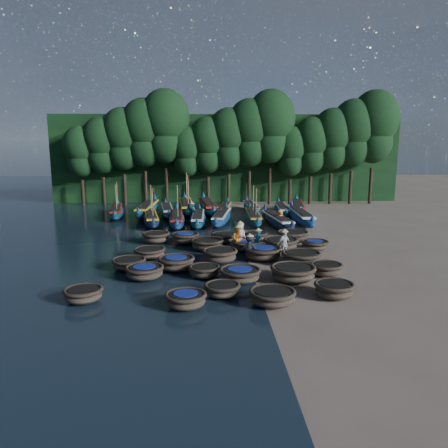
{
  "coord_description": "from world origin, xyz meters",
  "views": [
    {
      "loc": [
        -2.57,
        -28.52,
        7.23
      ],
      "look_at": [
        -1.22,
        1.87,
        1.3
      ],
      "focal_mm": 35.0,
      "sensor_mm": 36.0,
      "label": 1
    }
  ],
  "objects_px": {
    "coracle_3": "(272,296)",
    "coracle_23": "(255,236)",
    "coracle_5": "(145,272)",
    "coracle_11": "(176,263)",
    "coracle_6": "(204,271)",
    "coracle_8": "(293,273)",
    "coracle_19": "(315,245)",
    "fisherman_0": "(240,235)",
    "long_boat_5": "(222,217)",
    "long_boat_6": "(253,217)",
    "long_boat_8": "(301,216)",
    "coracle_7": "(240,274)",
    "coracle_24": "(293,236)",
    "fisherman_1": "(258,240)",
    "long_boat_16": "(282,209)",
    "fisherman_4": "(284,243)",
    "coracle_9": "(326,269)",
    "long_boat_2": "(151,218)",
    "fisherman_5": "(192,212)",
    "coracle_22": "(225,237)",
    "long_boat_14": "(225,209)",
    "long_boat_7": "(277,221)",
    "long_boat_15": "(252,208)",
    "coracle_0": "(83,294)",
    "coracle_21": "(185,238)",
    "coracle_17": "(246,245)",
    "long_boat_12": "(186,207)",
    "coracle_18": "(281,243)",
    "coracle_1": "(186,299)",
    "coracle_12": "(220,255)",
    "coracle_15": "(149,253)",
    "long_boat_4": "(198,219)",
    "fisherman_6": "(280,218)",
    "long_boat_11": "(167,210)",
    "long_boat_17": "(298,207)",
    "coracle_2": "(222,289)",
    "coracle_13": "(263,252)",
    "coracle_16": "(207,244)",
    "coracle_10": "(129,263)",
    "long_boat_10": "(147,209)",
    "fisherman_2": "(238,238)",
    "long_boat_9": "(116,211)",
    "fisherman_3": "(250,247)",
    "coracle_14": "(301,258)"
  },
  "relations": [
    {
      "from": "coracle_18",
      "to": "long_boat_16",
      "type": "bearing_deg",
      "value": 79.76
    },
    {
      "from": "coracle_7",
      "to": "coracle_24",
      "type": "distance_m",
      "value": 9.65
    },
    {
      "from": "coracle_5",
      "to": "coracle_11",
      "type": "relative_size",
      "value": 0.98
    },
    {
      "from": "coracle_9",
      "to": "long_boat_16",
      "type": "distance_m",
      "value": 19.44
    },
    {
      "from": "coracle_7",
      "to": "coracle_9",
      "type": "relative_size",
      "value": 1.23
    },
    {
      "from": "long_boat_15",
      "to": "coracle_15",
      "type": "bearing_deg",
      "value": -118.17
    },
    {
      "from": "coracle_17",
      "to": "long_boat_12",
      "type": "distance_m",
      "value": 15.86
    },
    {
      "from": "coracle_0",
      "to": "coracle_19",
      "type": "xyz_separation_m",
      "value": [
        12.74,
        8.81,
        -0.0
      ]
    },
    {
      "from": "coracle_6",
      "to": "coracle_18",
      "type": "xyz_separation_m",
      "value": [
        5.07,
        5.64,
        0.07
      ]
    },
    {
      "from": "long_boat_17",
      "to": "long_boat_14",
      "type": "bearing_deg",
      "value": -166.92
    },
    {
      "from": "long_boat_6",
      "to": "fisherman_1",
      "type": "distance_m",
      "value": 10.51
    },
    {
      "from": "coracle_18",
      "to": "coracle_14",
      "type": "bearing_deg",
      "value": -80.89
    },
    {
      "from": "coracle_0",
      "to": "coracle_21",
      "type": "xyz_separation_m",
      "value": [
        4.1,
        11.06,
        0.06
      ]
    },
    {
      "from": "coracle_21",
      "to": "long_boat_14",
      "type": "height_order",
      "value": "long_boat_14"
    },
    {
      "from": "long_boat_7",
      "to": "long_boat_15",
      "type": "bearing_deg",
      "value": 93.58
    },
    {
      "from": "coracle_19",
      "to": "coracle_8",
      "type": "bearing_deg",
      "value": -113.24
    },
    {
      "from": "coracle_9",
      "to": "coracle_23",
      "type": "distance_m",
      "value": 8.78
    },
    {
      "from": "fisherman_0",
      "to": "coracle_3",
      "type": "bearing_deg",
      "value": 129.11
    },
    {
      "from": "coracle_23",
      "to": "long_boat_11",
      "type": "height_order",
      "value": "long_boat_11"
    },
    {
      "from": "coracle_15",
      "to": "long_boat_4",
      "type": "xyz_separation_m",
      "value": [
        2.84,
        10.83,
        0.13
      ]
    },
    {
      "from": "long_boat_16",
      "to": "fisherman_4",
      "type": "xyz_separation_m",
      "value": [
        -2.63,
        -15.71,
        0.42
      ]
    },
    {
      "from": "long_boat_5",
      "to": "long_boat_6",
      "type": "bearing_deg",
      "value": 8.43
    },
    {
      "from": "coracle_5",
      "to": "coracle_12",
      "type": "xyz_separation_m",
      "value": [
        4.06,
        2.91,
        0.06
      ]
    },
    {
      "from": "coracle_2",
      "to": "long_boat_9",
      "type": "xyz_separation_m",
      "value": [
        -9.14,
        21.78,
        0.15
      ]
    },
    {
      "from": "long_boat_2",
      "to": "fisherman_5",
      "type": "distance_m",
      "value": 3.68
    },
    {
      "from": "coracle_19",
      "to": "long_boat_8",
      "type": "xyz_separation_m",
      "value": [
        1.14,
        9.54,
        0.22
      ]
    },
    {
      "from": "coracle_3",
      "to": "coracle_23",
      "type": "relative_size",
      "value": 1.47
    },
    {
      "from": "coracle_10",
      "to": "coracle_19",
      "type": "height_order",
      "value": "coracle_19"
    },
    {
      "from": "coracle_0",
      "to": "long_boat_12",
      "type": "bearing_deg",
      "value": 81.4
    },
    {
      "from": "coracle_19",
      "to": "long_boat_14",
      "type": "distance_m",
      "value": 15.21
    },
    {
      "from": "coracle_0",
      "to": "long_boat_7",
      "type": "height_order",
      "value": "long_boat_7"
    },
    {
      "from": "coracle_6",
      "to": "long_boat_14",
      "type": "relative_size",
      "value": 0.24
    },
    {
      "from": "coracle_19",
      "to": "fisherman_1",
      "type": "xyz_separation_m",
      "value": [
        -3.87,
        -0.74,
        0.53
      ]
    },
    {
      "from": "coracle_15",
      "to": "fisherman_6",
      "type": "bearing_deg",
      "value": 43.03
    },
    {
      "from": "coracle_1",
      "to": "coracle_9",
      "type": "height_order",
      "value": "coracle_1"
    },
    {
      "from": "coracle_11",
      "to": "coracle_24",
      "type": "height_order",
      "value": "coracle_24"
    },
    {
      "from": "coracle_3",
      "to": "fisherman_3",
      "type": "xyz_separation_m",
      "value": [
        -0.27,
        7.28,
        0.43
      ]
    },
    {
      "from": "coracle_3",
      "to": "long_boat_7",
      "type": "bearing_deg",
      "value": 80.0
    },
    {
      "from": "coracle_5",
      "to": "coracle_6",
      "type": "bearing_deg",
      "value": 2.98
    },
    {
      "from": "coracle_1",
      "to": "long_boat_14",
      "type": "height_order",
      "value": "long_boat_14"
    },
    {
      "from": "fisherman_2",
      "to": "coracle_22",
      "type": "bearing_deg",
      "value": 102.65
    },
    {
      "from": "coracle_16",
      "to": "long_boat_8",
      "type": "height_order",
      "value": "long_boat_8"
    },
    {
      "from": "coracle_13",
      "to": "coracle_16",
      "type": "height_order",
      "value": "coracle_13"
    },
    {
      "from": "coracle_1",
      "to": "long_boat_9",
      "type": "distance_m",
      "value": 24.28
    },
    {
      "from": "fisherman_0",
      "to": "coracle_0",
      "type": "bearing_deg",
      "value": 86.42
    },
    {
      "from": "coracle_6",
      "to": "coracle_8",
      "type": "height_order",
      "value": "coracle_8"
    },
    {
      "from": "long_boat_2",
      "to": "long_boat_10",
      "type": "distance_m",
      "value": 4.62
    },
    {
      "from": "coracle_2",
      "to": "coracle_15",
      "type": "height_order",
      "value": "coracle_15"
    },
    {
      "from": "coracle_23",
      "to": "long_boat_11",
      "type": "distance_m",
      "value": 13.21
    },
    {
      "from": "coracle_22",
      "to": "long_boat_14",
      "type": "distance_m",
      "value": 11.97
    }
  ]
}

